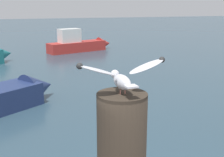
% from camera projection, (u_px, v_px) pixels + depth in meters
% --- Properties ---
extents(seagull, '(0.66, 0.39, 0.25)m').
position_uv_depth(seagull, '(122.00, 76.00, 2.14)').
color(seagull, '#C67260').
rests_on(seagull, mooring_post).
extents(boat_red, '(4.63, 2.44, 1.61)m').
position_uv_depth(boat_red, '(81.00, 44.00, 20.18)').
color(boat_red, '#B72D28').
rests_on(boat_red, ground_plane).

